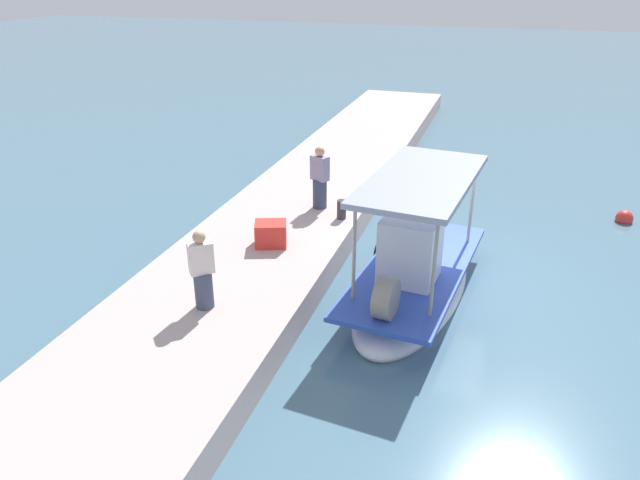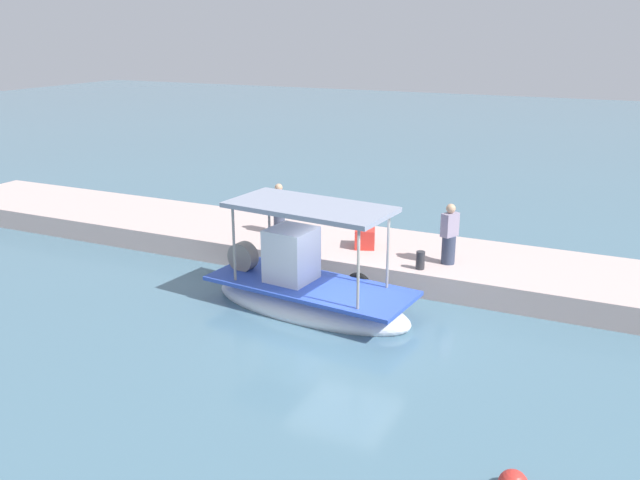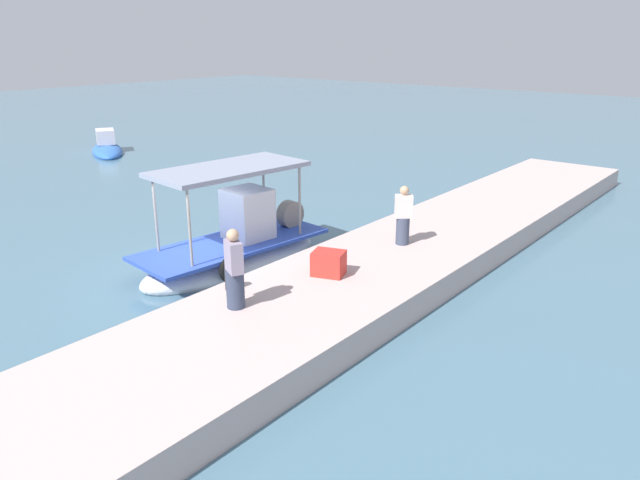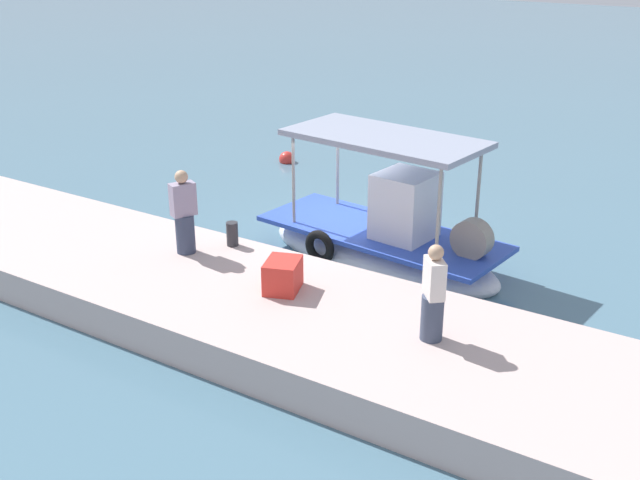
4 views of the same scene
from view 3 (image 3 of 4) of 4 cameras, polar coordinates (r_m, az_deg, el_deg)
ground_plane at (r=16.40m, az=-12.31°, el=-3.27°), size 120.00×120.00×0.00m
dock_quay at (r=13.45m, az=-0.95°, el=-6.28°), size 36.00×3.78×0.68m
main_fishing_boat at (r=16.69m, az=-7.99°, el=-0.80°), size 5.79×2.64×3.14m
fisherman_near_bollard at (r=16.25m, az=7.87°, el=2.08°), size 0.50×0.51×1.61m
fisherman_by_crate at (r=12.43m, az=-8.09°, el=-3.06°), size 0.51×0.55×1.70m
mooring_bollard at (r=13.50m, az=-8.49°, el=-3.66°), size 0.24×0.24×0.50m
cargo_crate at (r=14.16m, az=0.81°, el=-2.20°), size 0.80×0.88×0.57m
moored_boat_near at (r=34.87m, az=-19.50°, el=8.14°), size 3.54×4.65×1.45m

